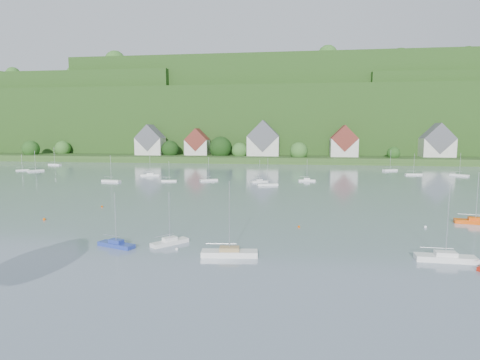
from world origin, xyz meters
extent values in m
cube|color=#2A4A1B|center=(0.00, 200.00, 1.50)|extent=(600.00, 60.00, 3.00)
cube|color=#1C4315|center=(0.00, 275.00, 20.00)|extent=(620.00, 160.00, 40.00)
cube|color=#1C4315|center=(-150.00, 260.00, 24.00)|extent=(200.00, 120.00, 52.00)
cube|color=#1C4315|center=(10.00, 270.00, 28.00)|extent=(240.00, 130.00, 60.00)
sphere|color=#346324|center=(-108.08, 191.48, 5.80)|extent=(8.61, 8.61, 8.61)
sphere|color=#164514|center=(-119.76, 180.47, 5.94)|extent=(9.03, 9.03, 9.03)
sphere|color=#346324|center=(-6.80, 183.88, 5.66)|extent=(8.19, 8.19, 8.19)
sphere|color=#346324|center=(-51.96, 186.07, 5.11)|extent=(6.49, 6.49, 6.49)
sphere|color=#346324|center=(46.85, 192.08, 6.95)|extent=(12.16, 12.16, 12.16)
sphere|color=#346324|center=(22.99, 179.93, 5.84)|extent=(8.73, 8.73, 8.73)
sphere|color=black|center=(-43.87, 185.86, 6.03)|extent=(9.32, 9.32, 9.32)
sphere|color=#164514|center=(67.84, 181.69, 5.03)|extent=(6.24, 6.24, 6.24)
sphere|color=black|center=(89.43, 194.54, 5.65)|extent=(8.16, 8.16, 8.16)
sphere|color=black|center=(-17.00, 186.36, 6.87)|extent=(11.92, 11.92, 11.92)
sphere|color=#346324|center=(-119.71, 228.54, 51.84)|extent=(10.52, 10.52, 10.52)
sphere|color=#164514|center=(-84.27, 263.14, 51.80)|extent=(10.29, 10.29, 10.29)
sphere|color=black|center=(-190.36, 258.01, 51.80)|extent=(10.31, 10.31, 10.31)
sphere|color=black|center=(-175.19, 233.35, 51.42)|extent=(8.14, 8.14, 8.14)
sphere|color=#346324|center=(-177.57, 262.59, 51.25)|extent=(7.15, 7.15, 7.15)
sphere|color=black|center=(-68.16, 251.39, 51.26)|extent=(7.18, 7.18, 7.18)
sphere|color=#346324|center=(-157.98, 221.69, 51.56)|extent=(8.89, 8.89, 8.89)
sphere|color=#164514|center=(39.50, 255.03, 60.25)|extent=(12.83, 12.83, 12.83)
sphere|color=#346324|center=(-39.93, 242.18, 59.43)|extent=(8.18, 8.18, 8.18)
sphere|color=#164514|center=(1.11, 279.65, 60.23)|extent=(12.73, 12.73, 12.73)
sphere|color=#164514|center=(83.40, 244.53, 60.01)|extent=(11.50, 11.50, 11.50)
sphere|color=#164514|center=(60.71, 274.89, 60.56)|extent=(14.65, 14.65, 14.65)
sphere|color=#346324|center=(39.25, 231.29, 60.09)|extent=(11.95, 11.95, 11.95)
sphere|color=#164514|center=(119.44, 238.58, 59.71)|extent=(9.76, 9.76, 9.76)
sphere|color=#346324|center=(-47.14, 274.29, 59.24)|extent=(7.07, 7.07, 7.07)
sphere|color=black|center=(-3.47, 243.31, 59.44)|extent=(8.21, 8.21, 8.21)
sphere|color=#346324|center=(-22.82, 267.10, 60.14)|extent=(12.24, 12.24, 12.24)
sphere|color=#346324|center=(114.51, 242.98, 59.58)|extent=(9.00, 9.00, 9.00)
sphere|color=#346324|center=(-95.50, 235.90, 60.39)|extent=(13.65, 13.65, 13.65)
sphere|color=#164514|center=(101.03, 257.97, 59.41)|extent=(8.03, 8.03, 8.03)
sphere|color=#346324|center=(100.48, 258.36, 48.62)|extent=(14.97, 14.97, 14.97)
sphere|color=#164514|center=(78.67, 255.82, 47.71)|extent=(9.78, 9.78, 9.78)
sphere|color=#164514|center=(119.68, 254.71, 48.10)|extent=(12.02, 12.02, 12.02)
sphere|color=#346324|center=(99.14, 247.22, 47.66)|extent=(9.48, 9.48, 9.48)
sphere|color=#164514|center=(-39.98, 262.14, 42.10)|extent=(12.01, 12.01, 12.01)
sphere|color=black|center=(118.67, 252.35, 42.64)|extent=(15.08, 15.08, 15.08)
sphere|color=#346324|center=(108.41, 268.02, 42.80)|extent=(15.99, 15.99, 15.99)
sphere|color=black|center=(-3.70, 272.21, 42.75)|extent=(15.72, 15.72, 15.72)
sphere|color=#164514|center=(10.88, 267.92, 41.84)|extent=(10.54, 10.54, 10.54)
sphere|color=#164514|center=(-193.30, 298.62, 41.43)|extent=(8.18, 8.18, 8.18)
sphere|color=black|center=(-175.91, 289.59, 41.53)|extent=(8.74, 8.74, 8.74)
sphere|color=black|center=(-191.77, 268.51, 42.69)|extent=(15.38, 15.38, 15.38)
cube|color=beige|center=(-55.00, 187.00, 7.50)|extent=(14.00, 10.00, 9.00)
cube|color=#57585E|center=(-55.00, 187.00, 12.00)|extent=(14.00, 10.40, 14.00)
cube|color=beige|center=(-30.00, 189.00, 7.00)|extent=(12.00, 9.00, 8.00)
cube|color=maroon|center=(-30.00, 189.00, 11.00)|extent=(12.00, 9.36, 12.00)
cube|color=beige|center=(5.00, 188.00, 8.00)|extent=(16.00, 11.00, 10.00)
cube|color=#57585E|center=(5.00, 188.00, 13.00)|extent=(16.00, 11.44, 16.00)
cube|color=beige|center=(45.00, 186.00, 7.50)|extent=(13.00, 10.00, 9.00)
cube|color=maroon|center=(45.00, 186.00, 12.00)|extent=(13.00, 10.40, 13.00)
cube|color=beige|center=(90.00, 190.00, 7.50)|extent=(15.00, 10.00, 9.00)
cube|color=#57585E|center=(90.00, 190.00, 12.00)|extent=(15.00, 10.40, 15.00)
cube|color=#273C9C|center=(-2.20, 30.32, 0.28)|extent=(5.73, 3.33, 0.55)
cube|color=#273C9C|center=(-2.20, 30.32, 0.80)|extent=(2.19, 1.68, 0.50)
cylinder|color=silver|center=(-2.20, 30.32, 4.01)|extent=(0.10, 0.10, 6.92)
cylinder|color=silver|center=(-2.98, 30.60, 1.45)|extent=(2.89, 1.11, 0.08)
cube|color=white|center=(13.80, 28.36, 0.35)|extent=(7.26, 2.76, 0.71)
cube|color=tan|center=(13.80, 28.36, 0.96)|extent=(2.62, 1.66, 0.50)
cylinder|color=silver|center=(13.80, 28.36, 5.14)|extent=(0.10, 0.10, 8.86)
cylinder|color=silver|center=(12.74, 28.24, 1.61)|extent=(3.88, 0.51, 0.08)
cube|color=white|center=(4.68, 32.47, 0.27)|extent=(4.69, 5.16, 0.55)
cube|color=white|center=(4.68, 32.47, 0.80)|extent=(2.05, 2.15, 0.50)
cylinder|color=silver|center=(4.68, 32.47, 3.96)|extent=(0.10, 0.10, 6.82)
cylinder|color=silver|center=(4.15, 31.84, 1.45)|extent=(2.00, 2.34, 0.08)
cube|color=white|center=(40.13, 30.03, 0.35)|extent=(7.07, 2.25, 0.70)
cube|color=white|center=(40.13, 30.03, 0.95)|extent=(2.50, 1.47, 0.50)
cylinder|color=silver|center=(40.13, 30.03, 5.07)|extent=(0.10, 0.10, 8.74)
cylinder|color=silver|center=(39.08, 30.07, 1.60)|extent=(3.85, 0.24, 0.08)
cube|color=#E84B07|center=(52.36, 51.87, 0.33)|extent=(6.78, 3.04, 0.65)
cube|color=#E84B07|center=(52.36, 51.87, 0.90)|extent=(2.49, 1.69, 0.50)
cylinder|color=silver|center=(52.36, 51.87, 4.75)|extent=(0.10, 0.10, 8.19)
cylinder|color=silver|center=(51.40, 52.05, 1.55)|extent=(3.55, 0.76, 0.08)
sphere|color=white|center=(6.45, 29.93, 0.00)|extent=(0.46, 0.46, 0.46)
sphere|color=#EC5500|center=(22.56, 45.04, 0.00)|extent=(0.43, 0.43, 0.43)
sphere|color=#EC5500|center=(-17.80, 57.34, 0.00)|extent=(0.43, 0.43, 0.43)
sphere|color=white|center=(43.04, 47.72, 0.00)|extent=(0.47, 0.47, 0.47)
sphere|color=#EC5500|center=(-22.20, 44.42, 0.00)|extent=(0.50, 0.50, 0.50)
cube|color=white|center=(13.83, 95.40, 0.30)|extent=(6.16, 3.25, 0.59)
cylinder|color=silver|center=(13.83, 95.40, 4.30)|extent=(0.10, 0.10, 7.42)
cylinder|color=silver|center=(12.98, 95.15, 1.49)|extent=(3.16, 0.99, 0.08)
cube|color=white|center=(-28.53, 114.47, 0.32)|extent=(6.70, 3.30, 0.65)
cube|color=white|center=(-28.53, 114.47, 0.90)|extent=(2.50, 1.77, 0.50)
cylinder|color=silver|center=(-28.53, 114.47, 4.68)|extent=(0.10, 0.10, 8.06)
cylinder|color=silver|center=(-29.47, 114.23, 1.55)|extent=(3.46, 0.93, 0.08)
cube|color=white|center=(-85.75, 126.12, 0.24)|extent=(4.50, 4.03, 0.47)
cylinder|color=silver|center=(-85.75, 126.12, 3.43)|extent=(0.10, 0.10, 5.92)
cylinder|color=silver|center=(-86.30, 125.67, 1.37)|extent=(2.06, 1.71, 0.08)
cube|color=white|center=(58.59, 145.31, 0.31)|extent=(6.20, 4.48, 0.61)
cylinder|color=silver|center=(58.59, 145.31, 4.45)|extent=(0.10, 0.10, 7.67)
cylinder|color=silver|center=(57.78, 144.87, 1.51)|extent=(2.99, 1.71, 0.08)
cube|color=white|center=(-17.30, 100.81, 0.23)|extent=(4.80, 2.06, 0.46)
cylinder|color=silver|center=(-17.30, 100.81, 3.37)|extent=(0.10, 0.10, 5.81)
cylinder|color=silver|center=(-17.99, 100.69, 1.36)|extent=(2.53, 0.51, 0.08)
cube|color=white|center=(-5.29, 103.66, 0.28)|extent=(5.65, 4.05, 0.56)
cylinder|color=silver|center=(-5.29, 103.66, 4.05)|extent=(0.10, 0.10, 6.98)
cylinder|color=silver|center=(-6.03, 103.25, 1.46)|extent=(2.73, 1.54, 0.08)
cube|color=white|center=(10.90, 102.06, 0.26)|extent=(5.23, 3.56, 0.51)
cube|color=white|center=(10.90, 102.06, 0.76)|extent=(2.05, 1.70, 0.50)
cylinder|color=silver|center=(10.90, 102.06, 3.72)|extent=(0.10, 0.10, 6.41)
cylinder|color=silver|center=(10.21, 101.72, 1.41)|extent=(2.56, 1.32, 0.08)
cube|color=white|center=(-78.88, 124.47, 0.30)|extent=(5.00, 5.65, 0.59)
cylinder|color=silver|center=(-78.88, 124.47, 4.29)|extent=(0.10, 0.10, 7.40)
cylinder|color=silver|center=(-79.44, 123.77, 1.49)|extent=(2.10, 2.59, 0.08)
cube|color=white|center=(-34.78, 97.31, 0.31)|extent=(6.32, 2.78, 0.61)
cylinder|color=silver|center=(-34.78, 97.31, 4.43)|extent=(0.10, 0.10, 7.64)
cylinder|color=silver|center=(-35.68, 97.48, 1.51)|extent=(3.32, 0.68, 0.08)
cube|color=white|center=(63.43, 130.46, 0.28)|extent=(5.80, 2.05, 0.57)
cylinder|color=silver|center=(63.43, 130.46, 4.13)|extent=(0.10, 0.10, 7.12)
cylinder|color=silver|center=(62.58, 130.39, 1.47)|extent=(3.13, 0.33, 0.08)
cube|color=white|center=(78.55, 129.73, 0.30)|extent=(5.80, 5.00, 0.60)
cylinder|color=silver|center=(78.55, 129.73, 4.36)|extent=(0.10, 0.10, 7.52)
cylinder|color=silver|center=(77.83, 130.28, 1.50)|extent=(2.68, 2.08, 0.08)
cube|color=white|center=(25.28, 107.37, 0.26)|extent=(5.32, 2.03, 0.52)
cube|color=white|center=(25.28, 107.37, 0.77)|extent=(1.92, 1.22, 0.50)
cylinder|color=silver|center=(25.28, 107.37, 3.76)|extent=(0.10, 0.10, 6.48)
cylinder|color=silver|center=(24.51, 107.29, 1.42)|extent=(2.84, 0.41, 0.08)
cube|color=white|center=(-87.87, 151.43, 0.32)|extent=(6.55, 3.06, 0.63)
cylinder|color=silver|center=(-87.87, 151.43, 4.58)|extent=(0.10, 0.10, 7.90)
cylinder|color=silver|center=(-88.80, 151.63, 1.53)|extent=(3.41, 0.81, 0.08)
camera|label=1|loc=(22.00, -20.80, 15.77)|focal=30.44mm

